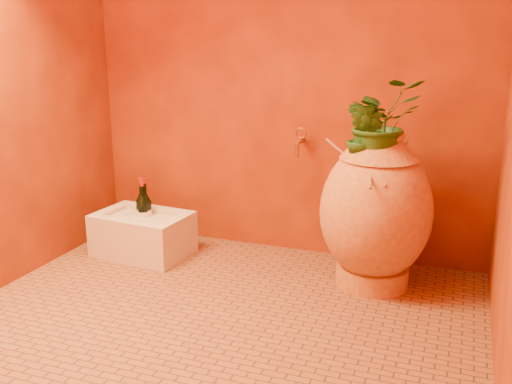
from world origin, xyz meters
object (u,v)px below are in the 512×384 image
at_px(wine_bottle_a, 143,213).
at_px(wine_bottle_b, 143,212).
at_px(stone_basin, 143,235).
at_px(wine_bottle_c, 146,212).
at_px(amphora, 376,211).
at_px(wall_tap, 300,140).

distance_m(wine_bottle_a, wine_bottle_b, 0.01).
relative_size(stone_basin, wine_bottle_c, 1.83).
distance_m(stone_basin, wine_bottle_b, 0.15).
bearing_deg(wine_bottle_a, wine_bottle_c, 77.65).
xyz_separation_m(amphora, stone_basin, (-1.42, -0.05, -0.30)).
bearing_deg(wine_bottle_c, wall_tap, 16.97).
bearing_deg(amphora, wall_tap, 150.51).
bearing_deg(wall_tap, amphora, -29.49).
relative_size(wine_bottle_a, wine_bottle_c, 0.95).
distance_m(stone_basin, wine_bottle_c, 0.15).
bearing_deg(amphora, wine_bottle_c, 179.65).
bearing_deg(amphora, wine_bottle_b, -179.84).
bearing_deg(wine_bottle_a, amphora, 0.46).
relative_size(stone_basin, wall_tap, 3.62).
relative_size(wine_bottle_b, wine_bottle_c, 1.03).
bearing_deg(wall_tap, wine_bottle_b, -162.55).
bearing_deg(stone_basin, wine_bottle_a, 106.89).
height_order(stone_basin, wine_bottle_c, wine_bottle_c).
bearing_deg(stone_basin, wine_bottle_b, 114.77).
bearing_deg(wine_bottle_b, amphora, 0.16).
bearing_deg(wall_tap, stone_basin, -159.82).
height_order(wine_bottle_c, wall_tap, wall_tap).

